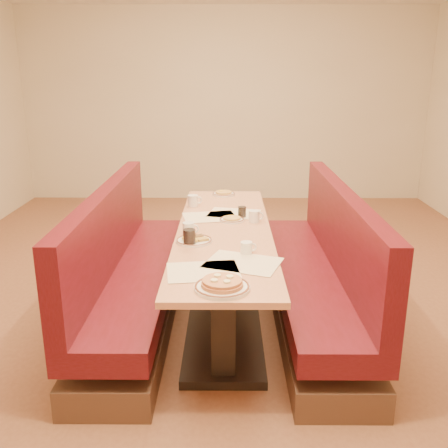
{
  "coord_description": "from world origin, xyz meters",
  "views": [
    {
      "loc": [
        0.02,
        -3.58,
        1.89
      ],
      "look_at": [
        0.0,
        -0.19,
        0.85
      ],
      "focal_mm": 40.0,
      "sensor_mm": 36.0,
      "label": 1
    }
  ],
  "objects_px": {
    "eggs_plate": "(194,240)",
    "pancake_plate": "(222,285)",
    "booth_left": "(130,277)",
    "coffee_mug_b": "(189,228)",
    "coffee_mug_c": "(255,216)",
    "coffee_mug_a": "(247,248)",
    "booth_right": "(318,277)",
    "soda_tumbler_near": "(189,238)",
    "coffee_mug_d": "(193,200)",
    "diner_table": "(224,275)",
    "soda_tumbler_mid": "(242,212)"
  },
  "relations": [
    {
      "from": "booth_right",
      "to": "soda_tumbler_mid",
      "type": "height_order",
      "value": "booth_right"
    },
    {
      "from": "booth_left",
      "to": "pancake_plate",
      "type": "relative_size",
      "value": 8.12
    },
    {
      "from": "booth_right",
      "to": "coffee_mug_d",
      "type": "xyz_separation_m",
      "value": [
        -1.01,
        0.68,
        0.44
      ]
    },
    {
      "from": "booth_left",
      "to": "eggs_plate",
      "type": "relative_size",
      "value": 9.86
    },
    {
      "from": "pancake_plate",
      "to": "coffee_mug_c",
      "type": "xyz_separation_m",
      "value": [
        0.24,
        1.28,
        0.02
      ]
    },
    {
      "from": "booth_right",
      "to": "eggs_plate",
      "type": "distance_m",
      "value": 1.07
    },
    {
      "from": "eggs_plate",
      "to": "coffee_mug_a",
      "type": "bearing_deg",
      "value": -32.81
    },
    {
      "from": "coffee_mug_b",
      "to": "coffee_mug_d",
      "type": "distance_m",
      "value": 0.81
    },
    {
      "from": "booth_left",
      "to": "coffee_mug_a",
      "type": "bearing_deg",
      "value": -30.95
    },
    {
      "from": "booth_left",
      "to": "coffee_mug_b",
      "type": "distance_m",
      "value": 0.66
    },
    {
      "from": "pancake_plate",
      "to": "coffee_mug_b",
      "type": "relative_size",
      "value": 2.54
    },
    {
      "from": "booth_left",
      "to": "soda_tumbler_near",
      "type": "height_order",
      "value": "booth_left"
    },
    {
      "from": "eggs_plate",
      "to": "coffee_mug_c",
      "type": "xyz_separation_m",
      "value": [
        0.45,
        0.5,
        0.03
      ]
    },
    {
      "from": "coffee_mug_b",
      "to": "soda_tumbler_near",
      "type": "height_order",
      "value": "soda_tumbler_near"
    },
    {
      "from": "coffee_mug_a",
      "to": "coffee_mug_d",
      "type": "xyz_separation_m",
      "value": [
        -0.43,
        1.21,
        0.01
      ]
    },
    {
      "from": "booth_left",
      "to": "booth_right",
      "type": "xyz_separation_m",
      "value": [
        1.46,
        0.0,
        0.0
      ]
    },
    {
      "from": "booth_left",
      "to": "pancake_plate",
      "type": "height_order",
      "value": "booth_left"
    },
    {
      "from": "soda_tumbler_mid",
      "to": "soda_tumbler_near",
      "type": "bearing_deg",
      "value": -118.58
    },
    {
      "from": "booth_left",
      "to": "coffee_mug_c",
      "type": "xyz_separation_m",
      "value": [
        0.97,
        0.2,
        0.44
      ]
    },
    {
      "from": "booth_left",
      "to": "coffee_mug_c",
      "type": "height_order",
      "value": "booth_left"
    },
    {
      "from": "booth_left",
      "to": "coffee_mug_b",
      "type": "bearing_deg",
      "value": -15.21
    },
    {
      "from": "booth_left",
      "to": "eggs_plate",
      "type": "height_order",
      "value": "booth_left"
    },
    {
      "from": "coffee_mug_d",
      "to": "soda_tumbler_near",
      "type": "relative_size",
      "value": 1.12
    },
    {
      "from": "coffee_mug_d",
      "to": "pancake_plate",
      "type": "bearing_deg",
      "value": -98.38
    },
    {
      "from": "eggs_plate",
      "to": "coffee_mug_b",
      "type": "xyz_separation_m",
      "value": [
        -0.05,
        0.17,
        0.03
      ]
    },
    {
      "from": "coffee_mug_a",
      "to": "eggs_plate",
      "type": "bearing_deg",
      "value": 132.85
    },
    {
      "from": "coffee_mug_b",
      "to": "soda_tumbler_near",
      "type": "relative_size",
      "value": 1.05
    },
    {
      "from": "booth_right",
      "to": "pancake_plate",
      "type": "xyz_separation_m",
      "value": [
        -0.74,
        -1.08,
        0.41
      ]
    },
    {
      "from": "booth_left",
      "to": "coffee_mug_d",
      "type": "height_order",
      "value": "booth_left"
    },
    {
      "from": "coffee_mug_a",
      "to": "coffee_mug_d",
      "type": "bearing_deg",
      "value": 95.12
    },
    {
      "from": "booth_left",
      "to": "soda_tumbler_mid",
      "type": "xyz_separation_m",
      "value": [
        0.88,
        0.33,
        0.43
      ]
    },
    {
      "from": "diner_table",
      "to": "soda_tumbler_near",
      "type": "bearing_deg",
      "value": -122.56
    },
    {
      "from": "coffee_mug_c",
      "to": "soda_tumbler_mid",
      "type": "relative_size",
      "value": 1.35
    },
    {
      "from": "coffee_mug_b",
      "to": "coffee_mug_c",
      "type": "distance_m",
      "value": 0.59
    },
    {
      "from": "diner_table",
      "to": "eggs_plate",
      "type": "height_order",
      "value": "eggs_plate"
    },
    {
      "from": "coffee_mug_d",
      "to": "coffee_mug_b",
      "type": "bearing_deg",
      "value": -105.65
    },
    {
      "from": "eggs_plate",
      "to": "coffee_mug_b",
      "type": "height_order",
      "value": "coffee_mug_b"
    },
    {
      "from": "diner_table",
      "to": "eggs_plate",
      "type": "distance_m",
      "value": 0.53
    },
    {
      "from": "coffee_mug_a",
      "to": "coffee_mug_d",
      "type": "distance_m",
      "value": 1.28
    },
    {
      "from": "diner_table",
      "to": "pancake_plate",
      "type": "bearing_deg",
      "value": -90.27
    },
    {
      "from": "diner_table",
      "to": "coffee_mug_d",
      "type": "height_order",
      "value": "coffee_mug_d"
    },
    {
      "from": "eggs_plate",
      "to": "pancake_plate",
      "type": "bearing_deg",
      "value": -75.45
    },
    {
      "from": "booth_left",
      "to": "booth_right",
      "type": "distance_m",
      "value": 1.46
    },
    {
      "from": "coffee_mug_a",
      "to": "soda_tumbler_mid",
      "type": "relative_size",
      "value": 1.2
    },
    {
      "from": "booth_right",
      "to": "soda_tumbler_mid",
      "type": "bearing_deg",
      "value": 150.91
    },
    {
      "from": "booth_right",
      "to": "soda_tumbler_near",
      "type": "bearing_deg",
      "value": -159.2
    },
    {
      "from": "booth_right",
      "to": "pancake_plate",
      "type": "distance_m",
      "value": 1.37
    },
    {
      "from": "booth_right",
      "to": "soda_tumbler_near",
      "type": "height_order",
      "value": "booth_right"
    },
    {
      "from": "booth_left",
      "to": "booth_right",
      "type": "height_order",
      "value": "same"
    },
    {
      "from": "pancake_plate",
      "to": "coffee_mug_a",
      "type": "xyz_separation_m",
      "value": [
        0.16,
        0.55,
        0.02
      ]
    }
  ]
}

